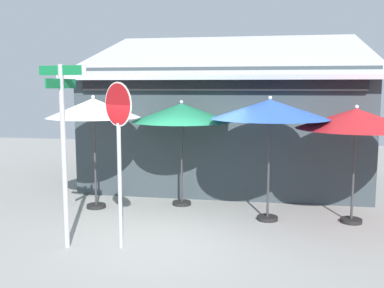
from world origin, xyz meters
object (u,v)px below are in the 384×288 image
at_px(stop_sign, 119,134).
at_px(patio_umbrella_royal_blue_right, 270,110).
at_px(patio_umbrella_forest_green_center, 181,113).
at_px(patio_umbrella_crimson_far_right, 356,119).
at_px(patio_umbrella_ivory_left, 93,109).
at_px(street_sign_post, 63,139).

relative_size(stop_sign, patio_umbrella_royal_blue_right, 1.10).
distance_m(patio_umbrella_forest_green_center, patio_umbrella_royal_blue_right, 2.21).
relative_size(patio_umbrella_royal_blue_right, patio_umbrella_crimson_far_right, 1.07).
xyz_separation_m(stop_sign, patio_umbrella_crimson_far_right, (4.25, 2.18, 0.14)).
bearing_deg(patio_umbrella_ivory_left, street_sign_post, -79.18).
bearing_deg(patio_umbrella_royal_blue_right, street_sign_post, -147.44).
relative_size(street_sign_post, patio_umbrella_royal_blue_right, 1.21).
bearing_deg(street_sign_post, patio_umbrella_forest_green_center, 64.94).
bearing_deg(patio_umbrella_ivory_left, stop_sign, -58.86).
bearing_deg(patio_umbrella_royal_blue_right, stop_sign, -140.89).
height_order(street_sign_post, patio_umbrella_ivory_left, street_sign_post).
xyz_separation_m(street_sign_post, patio_umbrella_crimson_far_right, (5.18, 2.33, 0.22)).
relative_size(patio_umbrella_forest_green_center, patio_umbrella_royal_blue_right, 0.95).
bearing_deg(patio_umbrella_forest_green_center, patio_umbrella_royal_blue_right, -23.27).
xyz_separation_m(stop_sign, patio_umbrella_royal_blue_right, (2.53, 2.06, 0.32)).
height_order(stop_sign, patio_umbrella_crimson_far_right, stop_sign).
bearing_deg(patio_umbrella_crimson_far_right, patio_umbrella_forest_green_center, 168.70).
relative_size(patio_umbrella_ivory_left, patio_umbrella_crimson_far_right, 1.07).
relative_size(street_sign_post, patio_umbrella_ivory_left, 1.22).
relative_size(street_sign_post, patio_umbrella_forest_green_center, 1.28).
xyz_separation_m(street_sign_post, stop_sign, (0.93, 0.15, 0.08)).
distance_m(patio_umbrella_royal_blue_right, patio_umbrella_crimson_far_right, 1.73).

